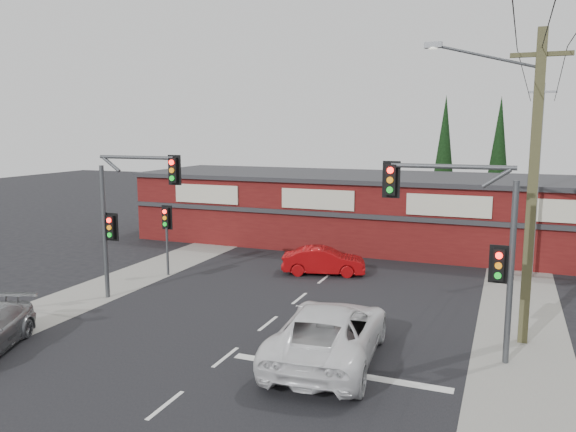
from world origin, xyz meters
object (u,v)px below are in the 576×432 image
at_px(red_sedan, 324,261).
at_px(utility_pole, 528,179).
at_px(white_suv, 329,332).
at_px(shop_building, 354,208).

xyz_separation_m(red_sedan, utility_pole, (8.67, -5.95, 4.74)).
xyz_separation_m(white_suv, red_sedan, (-3.30, 9.64, -0.21)).
bearing_deg(white_suv, utility_pole, -150.15).
relative_size(white_suv, utility_pole, 0.62).
distance_m(white_suv, red_sedan, 10.19).
relative_size(red_sedan, shop_building, 0.15).
bearing_deg(white_suv, red_sedan, -75.74).
height_order(red_sedan, shop_building, shop_building).
relative_size(white_suv, red_sedan, 1.57).
bearing_deg(shop_building, utility_pole, -56.24).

